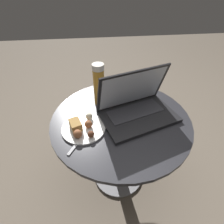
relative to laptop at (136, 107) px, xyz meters
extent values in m
plane|color=#726656|center=(-0.08, -0.02, -0.57)|extent=(6.00, 6.00, 0.00)
cylinder|color=#9E9EA3|center=(-0.08, -0.02, -0.56)|extent=(0.32, 0.32, 0.01)
cylinder|color=#9E9EA3|center=(-0.08, -0.02, -0.31)|extent=(0.07, 0.07, 0.49)
cylinder|color=#2D2D33|center=(-0.08, -0.02, -0.06)|extent=(0.69, 0.69, 0.02)
cube|color=#232326|center=(0.01, -0.03, -0.04)|extent=(0.41, 0.32, 0.02)
cube|color=#333338|center=(0.00, 0.01, -0.03)|extent=(0.30, 0.19, 0.00)
cube|color=#232326|center=(-0.02, 0.05, 0.08)|extent=(0.36, 0.18, 0.22)
cube|color=silver|center=(-0.02, 0.05, 0.08)|extent=(0.33, 0.16, 0.20)
cylinder|color=gold|center=(-0.17, 0.12, 0.05)|extent=(0.06, 0.06, 0.20)
cylinder|color=white|center=(-0.17, 0.12, 0.16)|extent=(0.06, 0.06, 0.03)
cylinder|color=white|center=(-0.26, -0.07, -0.04)|extent=(0.20, 0.20, 0.01)
cube|color=tan|center=(-0.29, -0.07, -0.02)|extent=(0.07, 0.08, 0.04)
sphere|color=#9E5B38|center=(-0.28, -0.13, -0.02)|extent=(0.04, 0.04, 0.04)
sphere|color=#9E5B38|center=(-0.24, -0.07, -0.02)|extent=(0.04, 0.04, 0.04)
sphere|color=beige|center=(-0.23, -0.01, -0.02)|extent=(0.03, 0.03, 0.03)
sphere|color=brown|center=(-0.23, -0.13, -0.03)|extent=(0.03, 0.03, 0.03)
cube|color=#B2B2B7|center=(-0.29, -0.16, -0.05)|extent=(0.08, 0.12, 0.00)
cube|color=#B2B2B7|center=(-0.24, -0.08, -0.05)|extent=(0.05, 0.06, 0.00)
camera|label=1|loc=(-0.20, -0.65, 0.53)|focal=28.00mm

